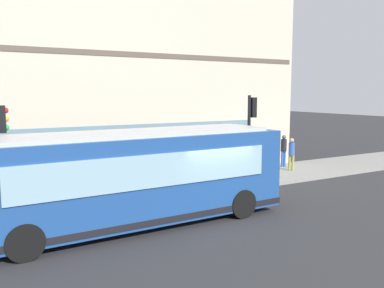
{
  "coord_description": "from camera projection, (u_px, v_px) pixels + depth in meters",
  "views": [
    {
      "loc": [
        -11.39,
        7.23,
        4.28
      ],
      "look_at": [
        2.74,
        -0.83,
        2.22
      ],
      "focal_mm": 37.94,
      "sensor_mm": 36.0,
      "label": 1
    }
  ],
  "objects": [
    {
      "name": "ground",
      "position": [
        210.0,
        218.0,
        13.9
      ],
      "size": [
        120.0,
        120.0,
        0.0
      ],
      "primitive_type": "plane",
      "color": "#2D2D30"
    },
    {
      "name": "sidewalk_curb",
      "position": [
        155.0,
        189.0,
        17.82
      ],
      "size": [
        3.9,
        40.0,
        0.15
      ],
      "primitive_type": "cube",
      "color": "gray",
      "rests_on": "ground"
    },
    {
      "name": "building_corner",
      "position": [
        114.0,
        70.0,
        21.57
      ],
      "size": [
        6.44,
        19.28,
        10.97
      ],
      "color": "beige",
      "rests_on": "ground"
    },
    {
      "name": "city_bus_nearside",
      "position": [
        136.0,
        178.0,
        13.01
      ],
      "size": [
        2.8,
        10.1,
        3.07
      ],
      "color": "#1E478C",
      "rests_on": "ground"
    },
    {
      "name": "traffic_light_near_corner",
      "position": [
        251.0,
        122.0,
        18.33
      ],
      "size": [
        0.32,
        0.49,
        4.02
      ],
      "color": "black",
      "rests_on": "sidewalk_curb"
    },
    {
      "name": "traffic_light_down_block",
      "position": [
        0.0,
        138.0,
        13.29
      ],
      "size": [
        0.32,
        0.49,
        3.82
      ],
      "color": "black",
      "rests_on": "sidewalk_curb"
    },
    {
      "name": "fire_hydrant",
      "position": [
        146.0,
        179.0,
        17.75
      ],
      "size": [
        0.35,
        0.35,
        0.74
      ],
      "color": "yellow",
      "rests_on": "sidewalk_curb"
    },
    {
      "name": "pedestrian_near_hydrant",
      "position": [
        167.0,
        163.0,
        18.29
      ],
      "size": [
        0.32,
        0.32,
        1.72
      ],
      "color": "#99994C",
      "rests_on": "sidewalk_curb"
    },
    {
      "name": "pedestrian_near_building_entrance",
      "position": [
        292.0,
        152.0,
        21.55
      ],
      "size": [
        0.32,
        0.32,
        1.74
      ],
      "color": "#99994C",
      "rests_on": "sidewalk_curb"
    },
    {
      "name": "pedestrian_by_light_pole",
      "position": [
        284.0,
        148.0,
        22.69
      ],
      "size": [
        0.32,
        0.32,
        1.79
      ],
      "color": "#3359A5",
      "rests_on": "sidewalk_curb"
    },
    {
      "name": "newspaper_vending_box",
      "position": [
        133.0,
        174.0,
        18.55
      ],
      "size": [
        0.44,
        0.42,
        0.9
      ],
      "color": "#197233",
      "rests_on": "sidewalk_curb"
    }
  ]
}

